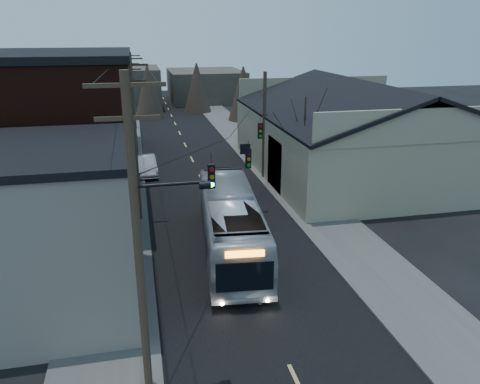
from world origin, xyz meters
The scene contains 13 objects.
road_surface centered at (0.00, 30.00, 0.01)m, with size 9.00×110.00×0.02m, color black.
sidewalk_left centered at (-6.50, 30.00, 0.06)m, with size 4.00×110.00×0.12m, color #474744.
sidewalk_right centered at (6.50, 30.00, 0.06)m, with size 4.00×110.00×0.12m, color #474744.
building_clapboard centered at (-9.00, 9.00, 3.50)m, with size 8.00×8.00×7.00m, color slate.
building_brick centered at (-10.00, 20.00, 5.00)m, with size 10.00×12.00×10.00m, color black.
building_left_far centered at (-9.50, 36.00, 3.50)m, with size 9.00×14.00×7.00m, color #38332D.
warehouse centered at (13.00, 25.00, 2.70)m, with size 16.16×20.60×7.73m.
building_far_left centered at (-6.00, 65.00, 3.00)m, with size 10.00×12.00×6.00m, color #38332D.
building_far_right centered at (7.00, 70.00, 2.50)m, with size 12.00×14.00×5.00m, color #38332D.
bare_tree centered at (6.50, 20.00, 3.60)m, with size 0.40×0.40×7.20m, color black.
utility_lines centered at (-3.11, 24.14, 4.95)m, with size 11.24×45.28×10.50m.
bus centered at (-0.23, 12.52, 1.68)m, with size 2.83×12.09×3.37m, color #A4A9B0.
parked_car centered at (-4.30, 28.21, 0.76)m, with size 1.61×4.60×1.52m, color #A2A4AA.
Camera 1 is at (-4.75, -10.23, 11.53)m, focal length 35.00 mm.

